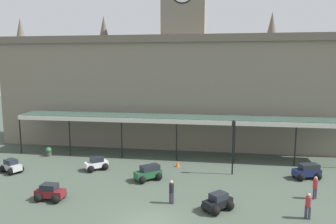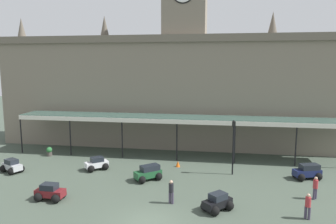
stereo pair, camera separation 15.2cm
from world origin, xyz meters
The scene contains 15 objects.
ground_plane centered at (0.00, 0.00, 0.00)m, with size 140.00×140.00×0.00m, color #424E41.
station_building centered at (0.00, 20.22, 6.97)m, with size 43.40×6.85×21.02m.
entrance_canopy centered at (0.00, 14.57, 4.09)m, with size 34.26×3.26×4.25m.
car_navy_estate centered at (11.61, 9.74, 0.56)m, with size 2.42×1.97×1.27m.
car_silver_sedan centered at (-14.12, 7.34, 0.50)m, with size 2.24×2.03×1.19m.
car_maroon_sedan centered at (-7.65, 2.33, 0.50)m, with size 2.08×1.57×1.19m.
car_white_sedan centered at (-6.86, 9.17, 0.50)m, with size 2.24×2.18×1.19m.
car_black_sedan centered at (4.16, 2.50, 0.50)m, with size 2.21×2.22×1.19m.
car_green_estate centered at (-1.59, 7.30, 0.56)m, with size 2.40×2.33×1.27m.
pedestrian_crossing_forecourt centered at (0.98, 3.09, 0.91)m, with size 0.37×0.34×1.67m.
pedestrian_near_entrance centered at (11.06, 5.46, 0.91)m, with size 0.34×0.34×1.67m.
pedestrian_beside_cars centered at (9.74, 2.19, 0.91)m, with size 0.35×0.34×1.67m.
victorian_lamppost centered at (5.40, 9.88, 3.03)m, with size 0.30×0.30×4.87m.
traffic_cone centered at (0.38, 11.23, 0.28)m, with size 0.40×0.40×0.56m, color orange.
planter_by_canopy centered at (-13.49, 12.65, 0.49)m, with size 0.60×0.60×0.96m.
Camera 2 is at (4.16, -17.99, 9.63)m, focal length 34.55 mm.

